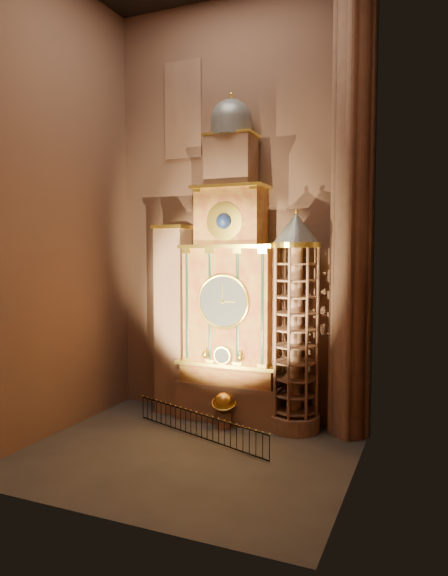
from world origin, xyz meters
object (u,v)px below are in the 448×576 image
at_px(astronomical_clock, 231,293).
at_px(portrait_tower, 173,319).
at_px(stair_turret, 295,324).
at_px(iron_railing, 199,426).
at_px(celestial_globe, 224,407).

bearing_deg(astronomical_clock, portrait_tower, 179.71).
xyz_separation_m(portrait_tower, stair_turret, (6.90, -0.28, 0.12)).
xyz_separation_m(stair_turret, iron_railing, (-3.82, -2.92, -4.64)).
bearing_deg(celestial_globe, stair_turret, 18.37).
bearing_deg(stair_turret, celestial_globe, -161.63).
xyz_separation_m(portrait_tower, iron_railing, (3.08, -3.20, -4.53)).
relative_size(celestial_globe, iron_railing, 0.23).
xyz_separation_m(astronomical_clock, portrait_tower, (-3.40, 0.02, -1.53)).
distance_m(celestial_globe, iron_railing, 1.94).
bearing_deg(iron_railing, celestial_globe, 74.52).
xyz_separation_m(portrait_tower, celestial_globe, (3.59, -1.38, -4.08)).
height_order(portrait_tower, celestial_globe, portrait_tower).
height_order(astronomical_clock, portrait_tower, astronomical_clock).
height_order(astronomical_clock, iron_railing, astronomical_clock).
bearing_deg(stair_turret, portrait_tower, 177.67).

